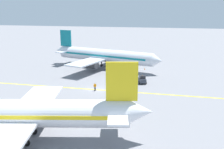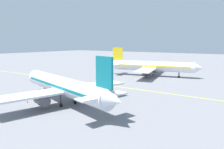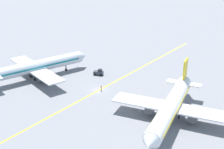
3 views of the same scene
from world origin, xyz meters
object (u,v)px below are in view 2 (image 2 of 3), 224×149
object	(u,v)px
airplane_at_gate	(151,66)
traffic_cone_near_nose	(26,95)
ground_crew_worker	(109,82)
airplane_adjacent_stand	(64,86)
traffic_cone_mid_apron	(27,101)
baggage_tug_dark	(68,83)

from	to	relation	value
airplane_at_gate	traffic_cone_near_nose	distance (m)	47.16
ground_crew_worker	traffic_cone_near_nose	distance (m)	23.91
airplane_adjacent_stand	airplane_at_gate	bearing A→B (deg)	-178.58
airplane_at_gate	traffic_cone_mid_apron	distance (m)	49.20
baggage_tug_dark	traffic_cone_near_nose	bearing A→B (deg)	4.35
baggage_tug_dark	traffic_cone_near_nose	world-z (taller)	baggage_tug_dark
airplane_adjacent_stand	baggage_tug_dark	xyz separation A→B (m)	(-13.51, -13.23, -2.81)
baggage_tug_dark	traffic_cone_mid_apron	distance (m)	18.47
airplane_adjacent_stand	ground_crew_worker	xyz separation A→B (m)	(-21.67, -4.33, -2.80)
traffic_cone_near_nose	baggage_tug_dark	bearing A→B (deg)	-175.65
ground_crew_worker	traffic_cone_mid_apron	distance (m)	25.74
airplane_at_gate	ground_crew_worker	world-z (taller)	airplane_at_gate
baggage_tug_dark	ground_crew_worker	xyz separation A→B (m)	(-8.16, 8.90, 0.01)
ground_crew_worker	traffic_cone_mid_apron	size ratio (longest dim) A/B	3.05
airplane_at_gate	airplane_adjacent_stand	world-z (taller)	same
airplane_at_gate	traffic_cone_mid_apron	size ratio (longest dim) A/B	64.02
airplane_adjacent_stand	baggage_tug_dark	bearing A→B (deg)	-135.60
airplane_adjacent_stand	traffic_cone_mid_apron	size ratio (longest dim) A/B	63.67
airplane_adjacent_stand	ground_crew_worker	bearing A→B (deg)	-168.70
traffic_cone_near_nose	traffic_cone_mid_apron	bearing A→B (deg)	59.15
airplane_at_gate	baggage_tug_dark	size ratio (longest dim) A/B	10.53
traffic_cone_near_nose	traffic_cone_mid_apron	world-z (taller)	same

